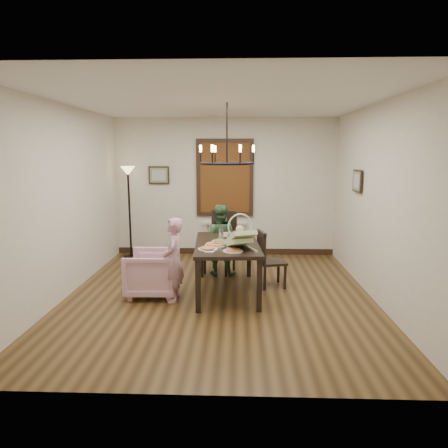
# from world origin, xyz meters

# --- Properties ---
(room_shell) EXTENTS (4.51, 5.00, 2.81)m
(room_shell) POSITION_xyz_m (0.00, 0.37, 1.40)
(room_shell) COLOR brown
(room_shell) RESTS_ON ground
(dining_table) EXTENTS (1.04, 1.71, 0.78)m
(dining_table) POSITION_xyz_m (0.11, 0.14, 0.69)
(dining_table) COLOR black
(dining_table) RESTS_ON room_shell
(chair_far) EXTENTS (0.62, 0.62, 1.10)m
(chair_far) POSITION_xyz_m (-0.05, 1.19, 0.55)
(chair_far) COLOR black
(chair_far) RESTS_ON room_shell
(chair_right) EXTENTS (0.48, 0.48, 0.91)m
(chair_right) POSITION_xyz_m (0.82, 0.46, 0.45)
(chair_right) COLOR black
(chair_right) RESTS_ON room_shell
(armchair) EXTENTS (0.75, 0.74, 0.68)m
(armchair) POSITION_xyz_m (-1.00, -0.00, 0.34)
(armchair) COLOR #E8B1C6
(armchair) RESTS_ON room_shell
(elderly_woman) EXTENTS (0.26, 0.38, 1.00)m
(elderly_woman) POSITION_xyz_m (-0.64, -0.22, 0.50)
(elderly_woman) COLOR #C68BA0
(elderly_woman) RESTS_ON room_shell
(seated_man) EXTENTS (0.56, 0.46, 1.02)m
(seated_man) POSITION_xyz_m (-0.04, 1.06, 0.51)
(seated_man) COLOR #39603A
(seated_man) RESTS_ON room_shell
(baby_bouncer) EXTENTS (0.55, 0.63, 0.34)m
(baby_bouncer) POSITION_xyz_m (0.30, -0.26, 0.95)
(baby_bouncer) COLOR beige
(baby_bouncer) RESTS_ON dining_table
(salad_bowl) EXTENTS (0.28, 0.28, 0.07)m
(salad_bowl) POSITION_xyz_m (0.01, -0.00, 0.81)
(salad_bowl) COLOR white
(salad_bowl) RESTS_ON dining_table
(pizza_platter) EXTENTS (0.31, 0.31, 0.04)m
(pizza_platter) POSITION_xyz_m (-0.05, -0.09, 0.80)
(pizza_platter) COLOR tan
(pizza_platter) RESTS_ON dining_table
(drinking_glass) EXTENTS (0.06, 0.06, 0.12)m
(drinking_glass) POSITION_xyz_m (0.15, 0.34, 0.84)
(drinking_glass) COLOR silver
(drinking_glass) RESTS_ON dining_table
(window_blinds) EXTENTS (1.00, 0.03, 1.40)m
(window_blinds) POSITION_xyz_m (0.00, 2.46, 1.60)
(window_blinds) COLOR brown
(window_blinds) RESTS_ON room_shell
(radiator) EXTENTS (0.92, 0.12, 0.62)m
(radiator) POSITION_xyz_m (0.00, 2.48, 0.35)
(radiator) COLOR silver
(radiator) RESTS_ON room_shell
(picture_back) EXTENTS (0.42, 0.03, 0.36)m
(picture_back) POSITION_xyz_m (-1.35, 2.47, 1.65)
(picture_back) COLOR black
(picture_back) RESTS_ON room_shell
(picture_right) EXTENTS (0.03, 0.42, 0.36)m
(picture_right) POSITION_xyz_m (2.21, 0.90, 1.65)
(picture_right) COLOR black
(picture_right) RESTS_ON room_shell
(floor_lamp) EXTENTS (0.30, 0.30, 1.80)m
(floor_lamp) POSITION_xyz_m (-1.90, 2.15, 0.90)
(floor_lamp) COLOR black
(floor_lamp) RESTS_ON room_shell
(chandelier) EXTENTS (0.80, 0.80, 0.04)m
(chandelier) POSITION_xyz_m (0.11, 0.14, 1.95)
(chandelier) COLOR black
(chandelier) RESTS_ON room_shell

